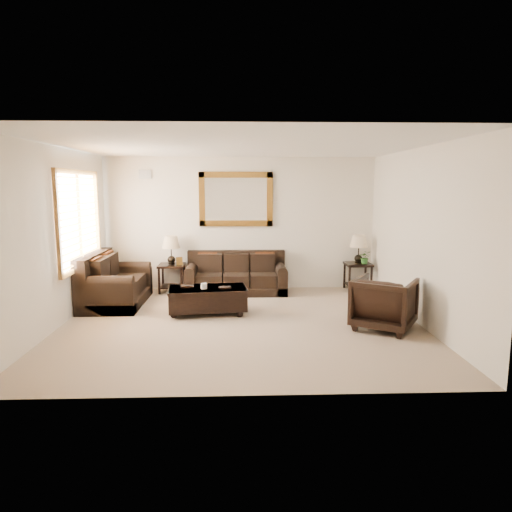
{
  "coord_description": "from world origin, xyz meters",
  "views": [
    {
      "loc": [
        -0.02,
        -6.87,
        2.1
      ],
      "look_at": [
        0.26,
        0.6,
        0.97
      ],
      "focal_mm": 32.0,
      "sensor_mm": 36.0,
      "label": 1
    }
  ],
  "objects_px": {
    "sofa": "(236,278)",
    "end_table_left": "(171,256)",
    "loveseat": "(113,286)",
    "coffee_table": "(208,297)",
    "armchair": "(384,301)",
    "end_table_right": "(358,254)"
  },
  "relations": [
    {
      "from": "armchair",
      "to": "sofa",
      "type": "bearing_deg",
      "value": -15.17
    },
    {
      "from": "sofa",
      "to": "end_table_left",
      "type": "distance_m",
      "value": 1.37
    },
    {
      "from": "end_table_right",
      "to": "coffee_table",
      "type": "xyz_separation_m",
      "value": [
        -2.96,
        -1.62,
        -0.47
      ]
    },
    {
      "from": "sofa",
      "to": "end_table_left",
      "type": "relative_size",
      "value": 1.75
    },
    {
      "from": "end_table_right",
      "to": "sofa",
      "type": "bearing_deg",
      "value": -177.82
    },
    {
      "from": "loveseat",
      "to": "coffee_table",
      "type": "xyz_separation_m",
      "value": [
        1.74,
        -0.67,
        -0.07
      ]
    },
    {
      "from": "sofa",
      "to": "loveseat",
      "type": "bearing_deg",
      "value": -158.89
    },
    {
      "from": "sofa",
      "to": "loveseat",
      "type": "height_order",
      "value": "loveseat"
    },
    {
      "from": "coffee_table",
      "to": "end_table_right",
      "type": "bearing_deg",
      "value": 22.18
    },
    {
      "from": "loveseat",
      "to": "coffee_table",
      "type": "height_order",
      "value": "loveseat"
    },
    {
      "from": "sofa",
      "to": "armchair",
      "type": "relative_size",
      "value": 2.31
    },
    {
      "from": "sofa",
      "to": "loveseat",
      "type": "relative_size",
      "value": 1.2
    },
    {
      "from": "loveseat",
      "to": "end_table_left",
      "type": "distance_m",
      "value": 1.38
    },
    {
      "from": "armchair",
      "to": "coffee_table",
      "type": "bearing_deg",
      "value": 13.6
    },
    {
      "from": "armchair",
      "to": "end_table_left",
      "type": "bearing_deg",
      "value": -3.18
    },
    {
      "from": "end_table_right",
      "to": "coffee_table",
      "type": "bearing_deg",
      "value": -151.31
    },
    {
      "from": "end_table_right",
      "to": "armchair",
      "type": "xyz_separation_m",
      "value": [
        -0.27,
        -2.56,
        -0.31
      ]
    },
    {
      "from": "sofa",
      "to": "end_table_left",
      "type": "xyz_separation_m",
      "value": [
        -1.3,
        0.09,
        0.45
      ]
    },
    {
      "from": "end_table_left",
      "to": "end_table_right",
      "type": "xyz_separation_m",
      "value": [
        3.78,
        0.0,
        0.0
      ]
    },
    {
      "from": "end_table_right",
      "to": "armchair",
      "type": "height_order",
      "value": "end_table_right"
    },
    {
      "from": "sofa",
      "to": "loveseat",
      "type": "distance_m",
      "value": 2.38
    },
    {
      "from": "end_table_left",
      "to": "armchair",
      "type": "relative_size",
      "value": 1.33
    }
  ]
}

